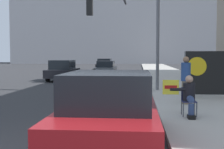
{
  "coord_description": "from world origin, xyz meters",
  "views": [
    {
      "loc": [
        1.4,
        -5.95,
        1.87
      ],
      "look_at": [
        0.39,
        5.89,
        1.15
      ],
      "focal_mm": 50.0,
      "sensor_mm": 36.0,
      "label": 1
    }
  ],
  "objects_px": {
    "jogger_on_sidewalk": "(186,80)",
    "car_on_road_nearest": "(63,70)",
    "seated_protester": "(189,95)",
    "traffic_light_pole": "(129,23)",
    "parked_car_curbside": "(109,111)",
    "car_on_road_distant": "(105,65)",
    "motorcycle_on_road": "(95,85)",
    "protest_banner": "(206,73)",
    "car_on_road_midblock": "(106,68)"
  },
  "relations": [
    {
      "from": "jogger_on_sidewalk",
      "to": "car_on_road_nearest",
      "type": "height_order",
      "value": "jogger_on_sidewalk"
    },
    {
      "from": "seated_protester",
      "to": "jogger_on_sidewalk",
      "type": "distance_m",
      "value": 2.34
    },
    {
      "from": "traffic_light_pole",
      "to": "parked_car_curbside",
      "type": "relative_size",
      "value": 1.17
    },
    {
      "from": "car_on_road_distant",
      "to": "car_on_road_nearest",
      "type": "bearing_deg",
      "value": -95.19
    },
    {
      "from": "seated_protester",
      "to": "motorcycle_on_road",
      "type": "height_order",
      "value": "motorcycle_on_road"
    },
    {
      "from": "protest_banner",
      "to": "car_on_road_nearest",
      "type": "height_order",
      "value": "protest_banner"
    },
    {
      "from": "protest_banner",
      "to": "motorcycle_on_road",
      "type": "relative_size",
      "value": 0.89
    },
    {
      "from": "jogger_on_sidewalk",
      "to": "traffic_light_pole",
      "type": "distance_m",
      "value": 5.67
    },
    {
      "from": "traffic_light_pole",
      "to": "motorcycle_on_road",
      "type": "distance_m",
      "value": 3.98
    },
    {
      "from": "seated_protester",
      "to": "motorcycle_on_road",
      "type": "xyz_separation_m",
      "value": [
        -3.38,
        4.72,
        -0.2
      ]
    },
    {
      "from": "jogger_on_sidewalk",
      "to": "protest_banner",
      "type": "relative_size",
      "value": 0.89
    },
    {
      "from": "protest_banner",
      "to": "traffic_light_pole",
      "type": "bearing_deg",
      "value": 141.65
    },
    {
      "from": "parked_car_curbside",
      "to": "car_on_road_distant",
      "type": "relative_size",
      "value": 0.95
    },
    {
      "from": "car_on_road_nearest",
      "to": "traffic_light_pole",
      "type": "bearing_deg",
      "value": -53.87
    },
    {
      "from": "protest_banner",
      "to": "car_on_road_midblock",
      "type": "distance_m",
      "value": 17.84
    },
    {
      "from": "car_on_road_midblock",
      "to": "motorcycle_on_road",
      "type": "height_order",
      "value": "car_on_road_midblock"
    },
    {
      "from": "seated_protester",
      "to": "car_on_road_midblock",
      "type": "bearing_deg",
      "value": 92.31
    },
    {
      "from": "car_on_road_distant",
      "to": "motorcycle_on_road",
      "type": "distance_m",
      "value": 25.34
    },
    {
      "from": "parked_car_curbside",
      "to": "car_on_road_distant",
      "type": "height_order",
      "value": "parked_car_curbside"
    },
    {
      "from": "seated_protester",
      "to": "car_on_road_distant",
      "type": "height_order",
      "value": "car_on_road_distant"
    },
    {
      "from": "parked_car_curbside",
      "to": "car_on_road_distant",
      "type": "bearing_deg",
      "value": 96.37
    },
    {
      "from": "protest_banner",
      "to": "motorcycle_on_road",
      "type": "height_order",
      "value": "protest_banner"
    },
    {
      "from": "seated_protester",
      "to": "protest_banner",
      "type": "relative_size",
      "value": 0.61
    },
    {
      "from": "seated_protester",
      "to": "car_on_road_nearest",
      "type": "bearing_deg",
      "value": 106.94
    },
    {
      "from": "protest_banner",
      "to": "parked_car_curbside",
      "type": "bearing_deg",
      "value": -115.33
    },
    {
      "from": "traffic_light_pole",
      "to": "car_on_road_midblock",
      "type": "distance_m",
      "value": 14.74
    },
    {
      "from": "car_on_road_midblock",
      "to": "motorcycle_on_road",
      "type": "bearing_deg",
      "value": -85.82
    },
    {
      "from": "car_on_road_midblock",
      "to": "motorcycle_on_road",
      "type": "relative_size",
      "value": 2.18
    },
    {
      "from": "car_on_road_midblock",
      "to": "car_on_road_distant",
      "type": "height_order",
      "value": "car_on_road_distant"
    },
    {
      "from": "car_on_road_distant",
      "to": "motorcycle_on_road",
      "type": "xyz_separation_m",
      "value": [
        2.29,
        -25.24,
        -0.18
      ]
    },
    {
      "from": "car_on_road_nearest",
      "to": "car_on_road_distant",
      "type": "relative_size",
      "value": 0.98
    },
    {
      "from": "traffic_light_pole",
      "to": "car_on_road_nearest",
      "type": "distance_m",
      "value": 9.28
    },
    {
      "from": "seated_protester",
      "to": "jogger_on_sidewalk",
      "type": "height_order",
      "value": "jogger_on_sidewalk"
    },
    {
      "from": "protest_banner",
      "to": "car_on_road_distant",
      "type": "bearing_deg",
      "value": 105.37
    },
    {
      "from": "protest_banner",
      "to": "car_on_road_nearest",
      "type": "distance_m",
      "value": 12.94
    },
    {
      "from": "car_on_road_nearest",
      "to": "motorcycle_on_road",
      "type": "relative_size",
      "value": 2.04
    },
    {
      "from": "protest_banner",
      "to": "traffic_light_pole",
      "type": "relative_size",
      "value": 0.39
    },
    {
      "from": "protest_banner",
      "to": "car_on_road_midblock",
      "type": "relative_size",
      "value": 0.41
    },
    {
      "from": "seated_protester",
      "to": "traffic_light_pole",
      "type": "distance_m",
      "value": 7.67
    },
    {
      "from": "seated_protester",
      "to": "jogger_on_sidewalk",
      "type": "bearing_deg",
      "value": 73.65
    },
    {
      "from": "jogger_on_sidewalk",
      "to": "car_on_road_midblock",
      "type": "relative_size",
      "value": 0.36
    },
    {
      "from": "traffic_light_pole",
      "to": "parked_car_curbside",
      "type": "distance_m",
      "value": 10.14
    },
    {
      "from": "parked_car_curbside",
      "to": "car_on_road_nearest",
      "type": "relative_size",
      "value": 0.96
    },
    {
      "from": "jogger_on_sidewalk",
      "to": "parked_car_curbside",
      "type": "relative_size",
      "value": 0.4
    },
    {
      "from": "protest_banner",
      "to": "car_on_road_midblock",
      "type": "bearing_deg",
      "value": 109.54
    },
    {
      "from": "jogger_on_sidewalk",
      "to": "car_on_road_distant",
      "type": "distance_m",
      "value": 28.28
    },
    {
      "from": "protest_banner",
      "to": "car_on_road_midblock",
      "type": "xyz_separation_m",
      "value": [
        -5.96,
        16.8,
        -0.46
      ]
    },
    {
      "from": "parked_car_curbside",
      "to": "motorcycle_on_road",
      "type": "height_order",
      "value": "parked_car_curbside"
    },
    {
      "from": "car_on_road_nearest",
      "to": "car_on_road_midblock",
      "type": "xyz_separation_m",
      "value": [
        2.54,
        7.06,
        -0.07
      ]
    },
    {
      "from": "car_on_road_nearest",
      "to": "jogger_on_sidewalk",
      "type": "bearing_deg",
      "value": -57.85
    }
  ]
}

